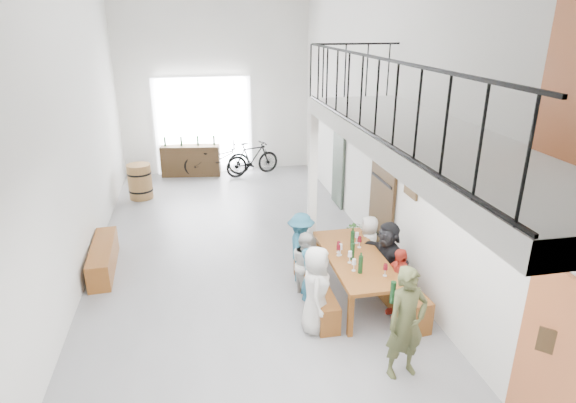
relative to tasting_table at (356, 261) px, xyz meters
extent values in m
plane|color=slate|center=(-1.71, 1.74, -0.71)|extent=(12.00, 12.00, 0.00)
plane|color=white|center=(-1.71, 7.74, 2.04)|extent=(5.50, 0.00, 5.50)
plane|color=white|center=(-1.71, -4.26, 2.04)|extent=(5.50, 0.00, 5.50)
plane|color=white|center=(-4.46, 1.74, 2.04)|extent=(0.00, 12.00, 12.00)
plane|color=white|center=(1.04, 1.74, 2.04)|extent=(0.00, 12.00, 12.00)
cube|color=white|center=(-2.11, 7.68, 0.69)|extent=(2.80, 0.08, 2.80)
cube|color=#AA572D|center=(0.99, -3.16, 0.34)|extent=(0.06, 0.95, 2.10)
cube|color=#382612|center=(0.99, 1.44, 0.29)|extent=(0.06, 1.10, 2.00)
cube|color=#2B352C|center=(0.99, 4.24, 0.29)|extent=(0.06, 0.80, 2.00)
cube|color=#46321C|center=(1.01, 0.34, 1.19)|extent=(0.04, 0.45, 0.55)
cylinder|color=white|center=(1.00, 2.94, 1.69)|extent=(0.04, 0.28, 0.28)
cube|color=silver|center=(0.29, -1.46, 2.29)|extent=(1.50, 5.60, 0.25)
cube|color=black|center=(-0.44, -1.46, 3.27)|extent=(0.03, 5.60, 0.03)
cube|color=black|center=(-0.44, -1.46, 2.44)|extent=(0.03, 5.60, 0.03)
cube|color=black|center=(0.29, 1.32, 3.27)|extent=(1.50, 0.03, 0.03)
cube|color=silver|center=(-0.41, 1.29, 0.73)|extent=(0.14, 0.14, 2.88)
cube|color=brown|center=(0.00, 0.00, 0.05)|extent=(0.89, 2.17, 0.06)
cube|color=brown|center=(-0.38, -0.93, -0.34)|extent=(0.08, 0.08, 0.73)
cube|color=brown|center=(0.37, -0.93, -0.34)|extent=(0.08, 0.08, 0.73)
cube|color=brown|center=(-0.37, 0.93, -0.34)|extent=(0.08, 0.08, 0.73)
cube|color=brown|center=(0.38, 0.93, -0.34)|extent=(0.08, 0.08, 0.73)
cube|color=brown|center=(-0.65, 0.06, -0.48)|extent=(0.32, 1.94, 0.45)
cube|color=brown|center=(0.58, -0.03, -0.44)|extent=(0.48, 2.30, 0.53)
cylinder|color=#103216|center=(-0.09, -0.07, 0.26)|extent=(0.07, 0.07, 0.35)
cylinder|color=#103216|center=(-0.11, -0.51, 0.26)|extent=(0.07, 0.07, 0.35)
cylinder|color=#103216|center=(0.06, 0.36, 0.26)|extent=(0.07, 0.07, 0.35)
cube|color=brown|center=(-4.21, 1.87, -0.46)|extent=(0.46, 1.76, 0.49)
cylinder|color=brown|center=(-3.85, 5.67, -0.26)|extent=(0.60, 0.60, 0.90)
cylinder|color=black|center=(-3.85, 5.67, -0.48)|extent=(0.61, 0.61, 0.05)
cylinder|color=black|center=(-3.85, 5.67, -0.03)|extent=(0.61, 0.61, 0.05)
cube|color=#382612|center=(-2.55, 7.39, -0.26)|extent=(1.75, 0.70, 0.90)
cylinder|color=#103216|center=(-3.24, 7.46, 0.33)|extent=(0.06, 0.06, 0.28)
cylinder|color=#103216|center=(-2.78, 7.38, 0.33)|extent=(0.06, 0.06, 0.28)
cylinder|color=#103216|center=(-2.31, 7.38, 0.33)|extent=(0.06, 0.06, 0.28)
cylinder|color=#103216|center=(-1.85, 7.34, 0.33)|extent=(0.06, 0.06, 0.28)
imported|color=beige|center=(-0.83, -0.67, -0.03)|extent=(0.60, 0.76, 1.35)
imported|color=#215971|center=(-0.79, -0.10, -0.18)|extent=(0.39, 0.46, 1.06)
imported|color=beige|center=(-0.74, 0.36, -0.15)|extent=(0.52, 0.61, 1.12)
imported|color=#215971|center=(-0.72, 0.82, -0.07)|extent=(0.63, 0.90, 1.26)
imported|color=#B12C1E|center=(0.50, -0.56, -0.13)|extent=(0.39, 0.71, 1.16)
imported|color=black|center=(0.57, 0.07, -0.05)|extent=(0.80, 1.27, 1.31)
imported|color=beige|center=(0.51, 0.78, -0.14)|extent=(0.53, 0.64, 1.12)
imported|color=#474C2B|center=(0.05, -1.82, 0.07)|extent=(0.62, 0.46, 1.55)
imported|color=#174A13|center=(0.74, 2.09, -0.47)|extent=(0.47, 0.42, 0.48)
imported|color=black|center=(-1.80, 7.20, -0.20)|extent=(1.93, 0.69, 1.01)
imported|color=black|center=(-0.77, 7.03, -0.20)|extent=(1.74, 0.99, 1.01)
camera|label=1|loc=(-2.42, -6.54, 3.67)|focal=30.00mm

